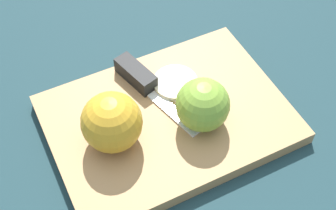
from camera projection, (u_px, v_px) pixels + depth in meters
ground_plane at (168, 124)px, 0.62m from camera, size 4.00×4.00×0.00m
cutting_board at (168, 119)px, 0.61m from camera, size 0.34×0.27×0.02m
apple_half_left at (112, 122)px, 0.55m from camera, size 0.07×0.07×0.07m
apple_half_right at (203, 105)px, 0.57m from camera, size 0.07×0.07×0.07m
knife at (140, 78)px, 0.63m from camera, size 0.09×0.15×0.02m
apple_slice at (175, 83)px, 0.63m from camera, size 0.06×0.06×0.01m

